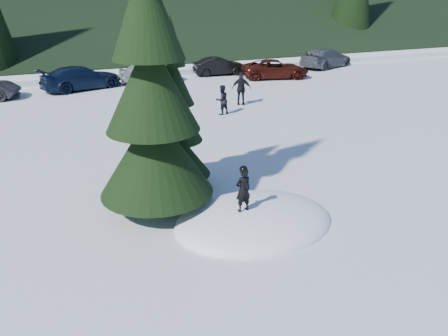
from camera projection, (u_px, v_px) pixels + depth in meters
name	position (u px, v px, depth m)	size (l,w,h in m)	color
ground	(254.00, 222.00, 12.02)	(200.00, 200.00, 0.00)	white
snow_mound	(254.00, 222.00, 12.02)	(4.48, 3.52, 0.96)	white
spruce_tall	(152.00, 97.00, 11.49)	(3.20, 3.20, 8.60)	black
spruce_short	(174.00, 123.00, 13.50)	(2.20, 2.20, 5.37)	black
child_skier	(243.00, 190.00, 11.39)	(0.44, 0.29, 1.21)	black
adult_0	(222.00, 100.00, 22.21)	(0.73, 0.57, 1.51)	black
adult_1	(241.00, 89.00, 23.99)	(1.06, 0.44, 1.82)	black
car_3	(81.00, 78.00, 27.94)	(2.08, 5.11, 1.48)	black
car_4	(150.00, 71.00, 30.23)	(1.70, 4.22, 1.44)	#9DA1A6
car_5	(220.00, 66.00, 32.73)	(1.38, 3.96, 1.31)	black
car_6	(275.00, 69.00, 31.53)	(2.20, 4.78, 1.33)	#3C110B
car_7	(326.00, 58.00, 35.98)	(2.15, 5.29, 1.54)	#4C4E53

